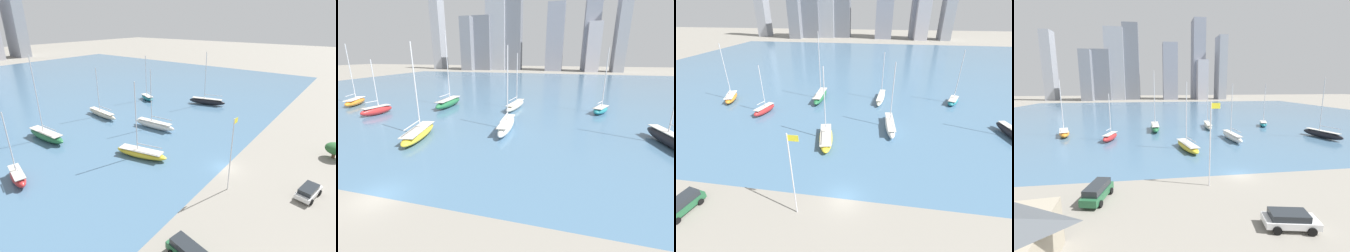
% 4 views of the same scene
% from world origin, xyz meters
% --- Properties ---
extents(ground_plane, '(500.00, 500.00, 0.00)m').
position_xyz_m(ground_plane, '(0.00, 0.00, 0.00)').
color(ground_plane, gray).
extents(harbor_water, '(180.00, 140.00, 0.00)m').
position_xyz_m(harbor_water, '(0.00, 70.00, 0.00)').
color(harbor_water, '#476B89').
rests_on(harbor_water, ground_plane).
extents(distant_city_skyline, '(151.11, 26.22, 68.73)m').
position_xyz_m(distant_city_skyline, '(-17.25, 171.90, 26.79)').
color(distant_city_skyline, '#8E939E').
rests_on(distant_city_skyline, ground_plane).
extents(sailboat_teal, '(4.60, 6.67, 13.07)m').
position_xyz_m(sailboat_teal, '(22.35, 35.95, 0.86)').
color(sailboat_teal, '#1E757F').
rests_on(sailboat_teal, harbor_water).
extents(sailboat_yellow, '(4.42, 10.12, 13.41)m').
position_xyz_m(sailboat_yellow, '(-5.37, 13.47, 0.82)').
color(sailboat_yellow, yellow).
rests_on(sailboat_yellow, harbor_water).
extents(sailboat_white, '(2.43, 10.43, 13.08)m').
position_xyz_m(sailboat_white, '(6.23, 19.94, 0.95)').
color(sailboat_white, white).
rests_on(sailboat_white, harbor_water).
extents(sailboat_red, '(3.36, 6.89, 10.87)m').
position_xyz_m(sailboat_red, '(-22.04, 23.19, 0.96)').
color(sailboat_red, '#B72828').
rests_on(sailboat_red, harbor_water).
extents(sailboat_black, '(4.17, 10.46, 14.68)m').
position_xyz_m(sailboat_black, '(28.96, 19.20, 1.02)').
color(sailboat_black, black).
rests_on(sailboat_black, harbor_water).
extents(sailboat_green, '(2.60, 11.03, 16.72)m').
position_xyz_m(sailboat_green, '(-11.46, 33.59, 1.05)').
color(sailboat_green, '#236B3D').
rests_on(sailboat_green, harbor_water).
extents(sailboat_cream, '(2.91, 11.10, 12.09)m').
position_xyz_m(sailboat_cream, '(4.29, 35.34, 0.87)').
color(sailboat_cream, beige).
rests_on(sailboat_cream, harbor_water).
extents(sailboat_orange, '(5.00, 8.37, 14.13)m').
position_xyz_m(sailboat_orange, '(-34.35, 29.43, 0.92)').
color(sailboat_orange, orange).
rests_on(sailboat_orange, harbor_water).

